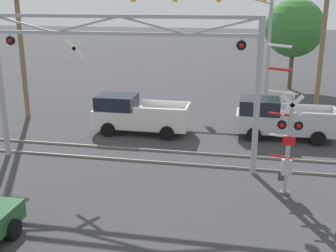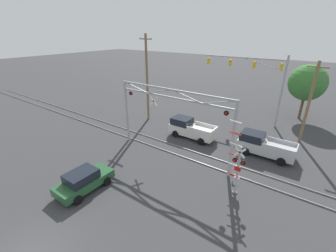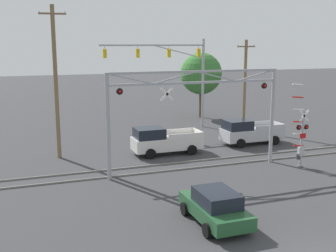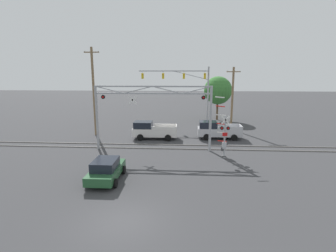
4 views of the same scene
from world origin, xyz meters
name	(u,v)px [view 2 (image 2 of 4)]	position (x,y,z in m)	size (l,w,h in m)	color
rail_track_near	(173,153)	(0.00, 13.16, 0.05)	(80.00, 0.08, 0.10)	gray
rail_track_far	(181,147)	(0.00, 14.59, 0.05)	(80.00, 0.08, 0.10)	gray
crossing_gantry	(172,112)	(-0.01, 12.88, 4.31)	(11.32, 0.28, 6.30)	#9EA0A5
crossing_signal_mast	(237,170)	(6.62, 11.14, 1.93)	(1.40, 0.35, 5.47)	#9EA0A5
traffic_signal_span	(262,76)	(3.92, 25.68, 5.78)	(9.95, 0.39, 8.35)	#9EA0A5
pickup_truck_lead	(190,129)	(-0.59, 17.28, 0.99)	(5.03, 2.14, 2.01)	silver
pickup_truck_following	(263,145)	(6.84, 17.86, 0.99)	(4.95, 2.14, 2.01)	#B7B7BC
sedan_waiting	(84,180)	(-2.42, 5.16, 0.78)	(2.10, 4.12, 1.55)	#23512D
utility_pole_left	(147,78)	(-7.82, 18.83, 5.37)	(1.80, 0.28, 10.44)	brown
utility_pole_right	(309,102)	(9.32, 23.03, 4.26)	(1.80, 0.28, 8.23)	brown
background_tree_beyond_span	(307,83)	(8.33, 30.53, 4.74)	(4.45, 4.45, 6.98)	brown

